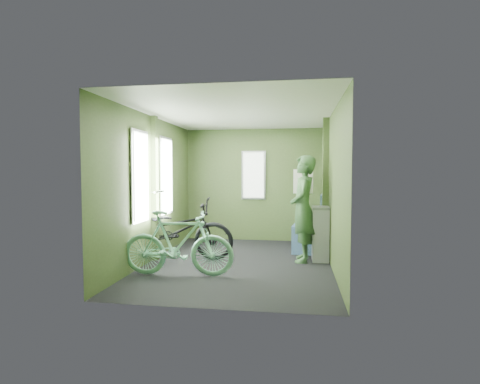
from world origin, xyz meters
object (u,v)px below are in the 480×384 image
object	(u,v)px
passenger	(303,208)
bicycle_black	(176,260)
bicycle_mint	(178,277)
bench_seat	(311,233)
waste_box	(320,234)

from	to	relation	value
passenger	bicycle_black	bearing A→B (deg)	-83.65
bicycle_mint	bench_seat	distance (m)	2.77
waste_box	bench_seat	world-z (taller)	bench_seat
bicycle_black	bicycle_mint	distance (m)	1.01
bicycle_mint	waste_box	distance (m)	2.35
waste_box	bench_seat	distance (m)	0.84
bicycle_mint	waste_box	xyz separation A→B (m)	(1.95, 1.23, 0.43)
bicycle_black	bench_seat	bearing A→B (deg)	-65.54
bicycle_black	bicycle_mint	world-z (taller)	bicycle_black
passenger	bicycle_mint	bearing A→B (deg)	-54.93
bicycle_black	passenger	size ratio (longest dim) A/B	1.11
bicycle_mint	passenger	distance (m)	2.21
passenger	waste_box	xyz separation A→B (m)	(0.28, 0.07, -0.41)
bench_seat	bicycle_mint	bearing A→B (deg)	-125.46
bicycle_mint	bench_seat	world-z (taller)	bench_seat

